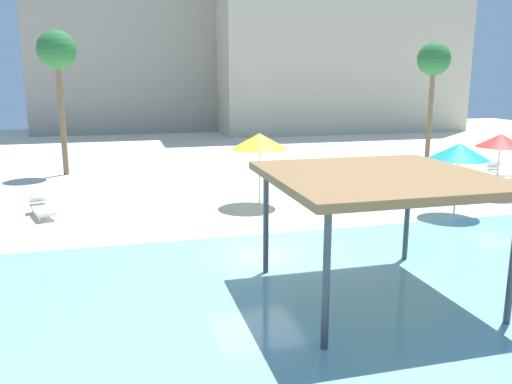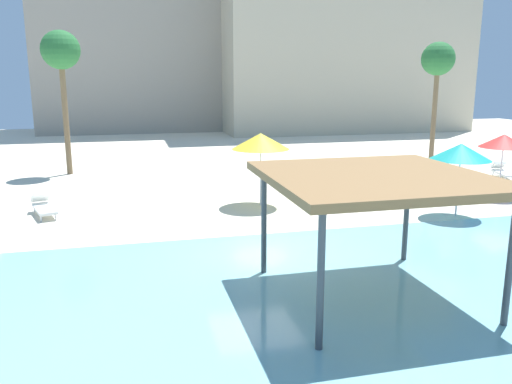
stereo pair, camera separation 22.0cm
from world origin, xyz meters
TOP-DOWN VIEW (x-y plane):
  - ground_plane at (0.00, 0.00)m, footprint 80.00×80.00m
  - lagoon_water at (0.00, -5.25)m, footprint 44.00×13.50m
  - shade_pavilion at (1.80, -3.66)m, footprint 4.65×4.65m
  - beach_umbrella_yellow_1 at (1.56, 5.37)m, footprint 2.21×2.21m
  - beach_umbrella_red_2 at (11.70, 4.53)m, footprint 1.98×1.98m
  - beach_umbrella_teal_3 at (7.96, 2.07)m, footprint 2.09×2.09m
  - lounge_chair_0 at (-6.44, 5.80)m, footprint 1.13×1.99m
  - lounge_chair_1 at (5.77, 6.06)m, footprint 0.86×1.96m
  - lounge_chair_2 at (14.56, 7.85)m, footprint 1.11×1.99m
  - palm_tree_1 at (-6.31, 14.16)m, footprint 1.90×1.90m
  - palm_tree_2 at (14.17, 13.56)m, footprint 1.90×1.90m
  - hotel_block_0 at (-1.42, 37.87)m, footprint 18.78×10.04m
  - hotel_block_1 at (16.18, 31.85)m, footprint 22.15×8.29m

SIDE VIEW (x-z plane):
  - ground_plane at x=0.00m, z-range 0.00..0.00m
  - lagoon_water at x=0.00m, z-range 0.00..0.04m
  - lounge_chair_0 at x=-6.44m, z-range -0.04..0.70m
  - lounge_chair_1 at x=5.77m, z-range -0.04..0.70m
  - lounge_chair_2 at x=14.56m, z-range -0.04..0.70m
  - beach_umbrella_red_2 at x=11.70m, z-range 1.02..3.61m
  - beach_umbrella_teal_3 at x=7.96m, z-range 1.02..3.64m
  - beach_umbrella_yellow_1 at x=1.56m, z-range 1.10..3.90m
  - shade_pavilion at x=1.80m, z-range 1.27..4.12m
  - palm_tree_2 at x=14.17m, z-range 2.29..9.14m
  - palm_tree_1 at x=-6.31m, z-range 2.41..9.55m
  - hotel_block_1 at x=16.18m, z-range 0.00..19.65m
  - hotel_block_0 at x=-1.42m, z-range 0.00..21.49m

